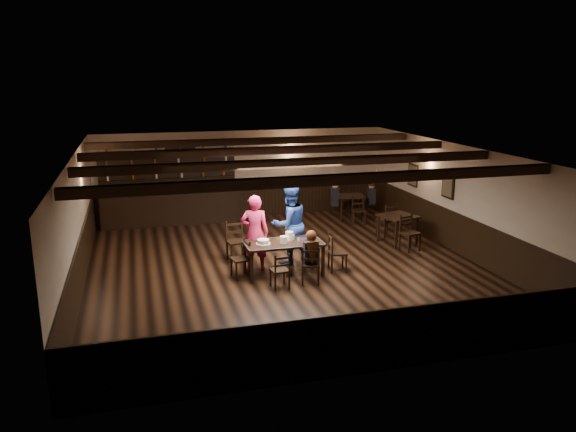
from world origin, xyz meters
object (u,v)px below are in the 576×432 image
object	(u,v)px
chair_near_left	(281,268)
cake	(263,242)
dining_table	(283,245)
bar_counter	(170,200)
chair_near_right	(311,262)
man_blue	(289,224)
woman_pink	(255,233)

from	to	relation	value
chair_near_left	cake	size ratio (longest dim) A/B	2.38
dining_table	cake	world-z (taller)	cake
cake	bar_counter	world-z (taller)	bar_counter
chair_near_left	chair_near_right	xyz separation A→B (m)	(0.67, 0.07, 0.04)
chair_near_left	man_blue	world-z (taller)	man_blue
cake	woman_pink	bearing A→B (deg)	99.07
cake	man_blue	bearing A→B (deg)	42.04
woman_pink	cake	bearing A→B (deg)	114.59
chair_near_left	man_blue	xyz separation A→B (m)	(0.62, 1.57, 0.50)
chair_near_right	man_blue	size ratio (longest dim) A/B	0.45
cake	bar_counter	bearing A→B (deg)	107.73
man_blue	bar_counter	bearing A→B (deg)	-77.11
chair_near_right	man_blue	world-z (taller)	man_blue
chair_near_left	cake	xyz separation A→B (m)	(-0.18, 0.84, 0.34)
man_blue	woman_pink	bearing A→B (deg)	-1.52
chair_near_right	woman_pink	world-z (taller)	woman_pink
man_blue	chair_near_left	bearing A→B (deg)	52.46
chair_near_left	woman_pink	size ratio (longest dim) A/B	0.44
man_blue	bar_counter	distance (m)	5.12
dining_table	cake	bearing A→B (deg)	-179.63
woman_pink	bar_counter	size ratio (longest dim) A/B	0.42
dining_table	bar_counter	bearing A→B (deg)	112.21
bar_counter	woman_pink	bearing A→B (deg)	-71.39
dining_table	man_blue	xyz separation A→B (m)	(0.34, 0.72, 0.27)
dining_table	chair_near_right	distance (m)	0.89
chair_near_right	cake	size ratio (longest dim) A/B	2.61
chair_near_left	man_blue	size ratio (longest dim) A/B	0.41
chair_near_left	chair_near_right	distance (m)	0.68
cake	bar_counter	size ratio (longest dim) A/B	0.08
chair_near_right	cake	bearing A→B (deg)	138.08
chair_near_right	cake	distance (m)	1.19
dining_table	chair_near_left	bearing A→B (deg)	-108.18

